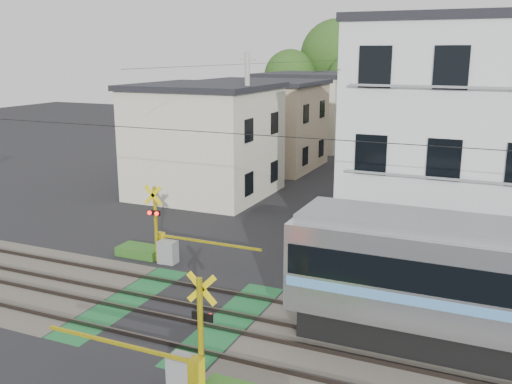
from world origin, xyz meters
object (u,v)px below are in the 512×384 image
at_px(crossing_signal_far, 167,245).
at_px(apartment_block, 489,141).
at_px(pedestrian, 384,146).
at_px(crossing_signal_near, 185,366).

height_order(crossing_signal_far, apartment_block, apartment_block).
distance_m(crossing_signal_far, pedestrian, 27.22).
relative_size(crossing_signal_far, apartment_block, 0.46).
distance_m(crossing_signal_near, pedestrian, 34.44).
xyz_separation_m(crossing_signal_near, apartment_block, (5.91, 13.15, 3.94)).
height_order(crossing_signal_near, crossing_signal_far, same).
bearing_deg(pedestrian, crossing_signal_far, 103.46).
bearing_deg(apartment_block, crossing_signal_far, -152.22).
height_order(crossing_signal_near, pedestrian, crossing_signal_near).
bearing_deg(crossing_signal_far, pedestrian, 83.77).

